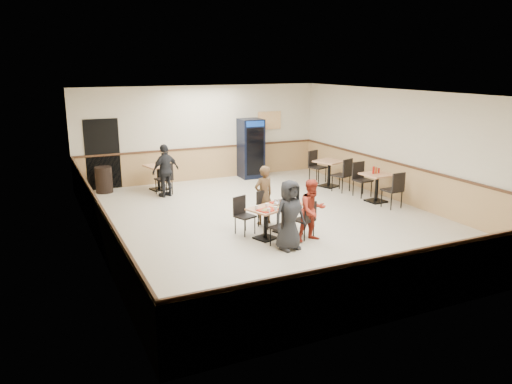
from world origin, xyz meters
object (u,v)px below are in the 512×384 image
side_table_far (329,169)px  trash_bin (104,180)px  diner_woman_right (312,210)px  diner_man_opposite (264,195)px  lone_diner (166,171)px  side_table_near (377,183)px  pepsi_cooler (251,148)px  main_table (276,216)px  back_table (158,173)px  diner_woman_left (290,215)px

side_table_far → trash_bin: (-6.34, 2.16, -0.16)m
diner_woman_right → diner_man_opposite: diner_man_opposite is taller
lone_diner → trash_bin: size_ratio=1.96×
trash_bin → side_table_near: bearing=-32.5°
side_table_near → pepsi_cooler: (-1.83, 4.22, 0.44)m
main_table → side_table_near: size_ratio=1.78×
side_table_far → pepsi_cooler: size_ratio=0.50×
back_table → pepsi_cooler: 3.25m
side_table_far → trash_bin: 6.70m
diner_woman_right → pepsi_cooler: bearing=72.0°
diner_woman_left → main_table: bearing=74.1°
diner_man_opposite → side_table_near: (3.62, 0.43, -0.17)m
main_table → pepsi_cooler: 5.85m
diner_woman_left → diner_man_opposite: diner_woman_left is taller
side_table_far → diner_woman_left: bearing=-131.3°
back_table → lone_diner: bearing=-90.0°
diner_man_opposite → lone_diner: (-1.41, 3.41, 0.05)m
diner_man_opposite → trash_bin: bearing=-67.5°
diner_man_opposite → back_table: size_ratio=1.65×
diner_man_opposite → main_table: bearing=71.6°
main_table → back_table: 5.27m
side_table_far → pepsi_cooler: pepsi_cooler is taller
main_table → diner_woman_right: 0.85m
diner_woman_right → trash_bin: size_ratio=1.75×
main_table → lone_diner: lone_diner is taller
pepsi_cooler → lone_diner: bearing=-157.3°
back_table → trash_bin: trash_bin is taller
diner_woman_left → diner_man_opposite: (0.25, 1.71, -0.02)m
diner_man_opposite → lone_diner: 3.69m
diner_woman_right → trash_bin: 6.95m
trash_bin → diner_man_opposite: bearing=-57.5°
main_table → side_table_far: 4.83m
diner_woman_left → lone_diner: 5.25m
pepsi_cooler → back_table: bearing=-171.5°
diner_woman_left → back_table: diner_woman_left is taller
main_table → back_table: back_table is taller
diner_woman_right → lone_diner: 5.21m
pepsi_cooler → diner_man_opposite: bearing=-109.6°
side_table_near → pepsi_cooler: size_ratio=0.41×
side_table_near → diner_woman_right: bearing=-149.2°
main_table → diner_woman_left: 0.91m
main_table → lone_diner: bearing=87.2°
diner_woman_right → side_table_near: (3.19, 1.90, -0.15)m
diner_man_opposite → diner_woman_left: bearing=71.6°
side_table_far → back_table: (-4.81, 1.81, -0.04)m
trash_bin → lone_diner: bearing=-38.1°
side_table_near → back_table: 6.31m
main_table → back_table: (-1.28, 5.11, 0.05)m
main_table → diner_man_opposite: bearing=62.1°
lone_diner → back_table: 0.88m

